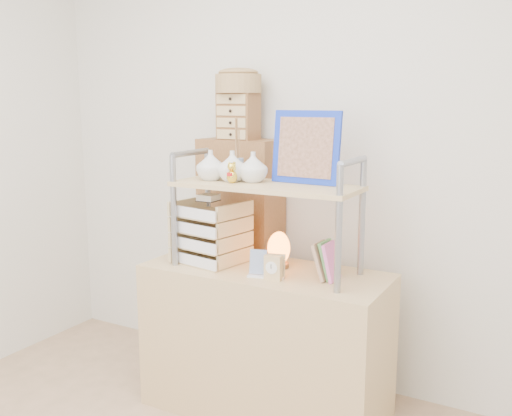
{
  "coord_description": "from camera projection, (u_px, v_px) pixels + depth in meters",
  "views": [
    {
      "loc": [
        1.26,
        -1.15,
        1.55
      ],
      "look_at": [
        -0.05,
        1.2,
        1.05
      ],
      "focal_mm": 40.0,
      "sensor_mm": 36.0,
      "label": 1
    }
  ],
  "objects": [
    {
      "name": "room_shell",
      "position": [
        152.0,
        59.0,
        1.91
      ],
      "size": [
        3.42,
        3.41,
        2.61
      ],
      "color": "silver",
      "rests_on": "ground"
    },
    {
      "name": "letter_tray",
      "position": [
        209.0,
        235.0,
        2.87
      ],
      "size": [
        0.33,
        0.31,
        0.35
      ],
      "color": "tan",
      "rests_on": "desk"
    },
    {
      "name": "salt_lamp",
      "position": [
        279.0,
        249.0,
        2.8
      ],
      "size": [
        0.12,
        0.11,
        0.18
      ],
      "color": "brown",
      "rests_on": "desk"
    },
    {
      "name": "drawer_chest",
      "position": [
        238.0,
        116.0,
        3.11
      ],
      "size": [
        0.2,
        0.16,
        0.25
      ],
      "color": "brown",
      "rests_on": "cabinet"
    },
    {
      "name": "cabinet",
      "position": [
        241.0,
        257.0,
        3.27
      ],
      "size": [
        0.46,
        0.26,
        1.35
      ],
      "primitive_type": "cube",
      "rotation": [
        0.0,
        0.0,
        -0.04
      ],
      "color": "brown",
      "rests_on": "ground"
    },
    {
      "name": "postcard_stand",
      "position": [
        266.0,
        270.0,
        2.65
      ],
      "size": [
        0.18,
        0.09,
        0.12
      ],
      "color": "white",
      "rests_on": "desk"
    },
    {
      "name": "hutch",
      "position": [
        258.0,
        178.0,
        2.73
      ],
      "size": [
        0.9,
        0.34,
        0.76
      ],
      "color": "gray",
      "rests_on": "desk"
    },
    {
      "name": "woven_basket",
      "position": [
        238.0,
        84.0,
        3.08
      ],
      "size": [
        0.25,
        0.25,
        0.1
      ],
      "primitive_type": "cylinder",
      "color": "olive",
      "rests_on": "drawer_chest"
    },
    {
      "name": "desk",
      "position": [
        265.0,
        342.0,
        2.84
      ],
      "size": [
        1.2,
        0.5,
        0.75
      ],
      "primitive_type": "cube",
      "color": "tan",
      "rests_on": "ground"
    },
    {
      "name": "desk_clock",
      "position": [
        273.0,
        268.0,
        2.6
      ],
      "size": [
        0.08,
        0.04,
        0.11
      ],
      "color": "tan",
      "rests_on": "desk"
    }
  ]
}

